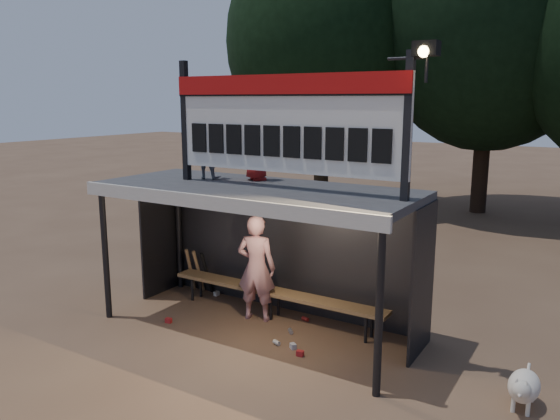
# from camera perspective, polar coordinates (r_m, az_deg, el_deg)

# --- Properties ---
(ground) EXTENTS (80.00, 80.00, 0.00)m
(ground) POSITION_cam_1_polar(r_m,az_deg,el_deg) (8.99, -2.48, -12.27)
(ground) COLOR brown
(ground) RESTS_ON ground
(player) EXTENTS (0.74, 0.57, 1.79)m
(player) POSITION_cam_1_polar(r_m,az_deg,el_deg) (9.05, -2.48, -6.04)
(player) COLOR silver
(player) RESTS_ON ground
(child_a) EXTENTS (0.50, 0.42, 0.92)m
(child_a) POSITION_cam_1_polar(r_m,az_deg,el_deg) (9.16, -7.60, 6.14)
(child_a) COLOR slate
(child_a) RESTS_ON dugout_shelter
(child_b) EXTENTS (0.62, 0.60, 1.08)m
(child_b) POSITION_cam_1_polar(r_m,az_deg,el_deg) (8.91, -2.51, 6.58)
(child_b) COLOR #A71A19
(child_b) RESTS_ON dugout_shelter
(dugout_shelter) EXTENTS (5.10, 2.08, 2.32)m
(dugout_shelter) POSITION_cam_1_polar(r_m,az_deg,el_deg) (8.61, -1.68, -0.39)
(dugout_shelter) COLOR #39393B
(dugout_shelter) RESTS_ON ground
(scoreboard_assembly) EXTENTS (4.10, 0.27, 1.99)m
(scoreboard_assembly) POSITION_cam_1_polar(r_m,az_deg,el_deg) (7.92, 0.67, 9.36)
(scoreboard_assembly) COLOR black
(scoreboard_assembly) RESTS_ON dugout_shelter
(bench) EXTENTS (4.00, 0.35, 0.48)m
(bench) POSITION_cam_1_polar(r_m,az_deg,el_deg) (9.25, -0.58, -8.65)
(bench) COLOR olive
(bench) RESTS_ON ground
(tree_left) EXTENTS (6.46, 6.46, 9.27)m
(tree_left) POSITION_cam_1_polar(r_m,az_deg,el_deg) (18.98, 4.52, 17.18)
(tree_left) COLOR #312315
(tree_left) RESTS_ON ground
(tree_mid) EXTENTS (7.22, 7.22, 10.36)m
(tree_mid) POSITION_cam_1_polar(r_m,az_deg,el_deg) (18.84, 21.26, 18.51)
(tree_mid) COLOR black
(tree_mid) RESTS_ON ground
(dog) EXTENTS (0.36, 0.81, 0.49)m
(dog) POSITION_cam_1_polar(r_m,az_deg,el_deg) (7.37, 24.11, -16.50)
(dog) COLOR white
(dog) RESTS_ON ground
(bats) EXTENTS (0.48, 0.33, 0.84)m
(bats) POSITION_cam_1_polar(r_m,az_deg,el_deg) (10.51, -8.52, -6.31)
(bats) COLOR #987047
(bats) RESTS_ON ground
(litter) EXTENTS (2.64, 1.52, 0.08)m
(litter) POSITION_cam_1_polar(r_m,az_deg,el_deg) (8.92, -1.99, -12.19)
(litter) COLOR red
(litter) RESTS_ON ground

